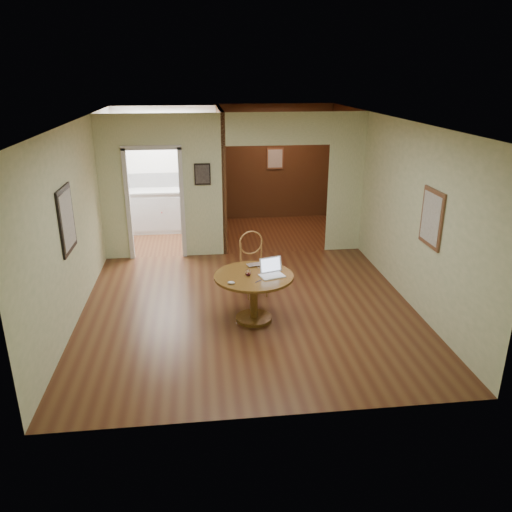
{
  "coord_description": "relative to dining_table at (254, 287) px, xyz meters",
  "views": [
    {
      "loc": [
        -0.69,
        -6.76,
        3.39
      ],
      "look_at": [
        0.09,
        -0.2,
        0.94
      ],
      "focal_mm": 35.0,
      "sensor_mm": 36.0,
      "label": 1
    }
  ],
  "objects": [
    {
      "name": "wine_glass",
      "position": [
        -0.08,
        -0.02,
        0.23
      ],
      "size": [
        0.08,
        0.08,
        0.09
      ],
      "primitive_type": null,
      "color": "white",
      "rests_on": "dining_table"
    },
    {
      "name": "open_laptop",
      "position": [
        0.25,
        -0.02,
        0.24
      ],
      "size": [
        0.38,
        0.37,
        0.23
      ],
      "rotation": [
        0.0,
        0.0,
        0.29
      ],
      "color": "silver",
      "rests_on": "dining_table"
    },
    {
      "name": "room_shell",
      "position": [
        -0.51,
        3.42,
        0.77
      ],
      "size": [
        5.2,
        7.5,
        5.0
      ],
      "color": "white",
      "rests_on": "ground"
    },
    {
      "name": "pen",
      "position": [
        0.04,
        -0.23,
        0.19
      ],
      "size": [
        0.1,
        0.09,
        0.01
      ],
      "primitive_type": "cylinder",
      "rotation": [
        0.0,
        1.57,
        0.74
      ],
      "color": "navy",
      "rests_on": "dining_table"
    },
    {
      "name": "grocery_bag",
      "position": [
        -0.9,
        4.52,
        0.56
      ],
      "size": [
        0.35,
        0.33,
        0.28
      ],
      "primitive_type": "ellipsoid",
      "rotation": [
        0.0,
        0.0,
        0.35
      ],
      "color": "beige",
      "rests_on": "kitchen_cabinet"
    },
    {
      "name": "closed_laptop",
      "position": [
        0.12,
        0.32,
        0.2
      ],
      "size": [
        0.38,
        0.29,
        0.03
      ],
      "primitive_type": "imported",
      "rotation": [
        0.0,
        0.0,
        0.26
      ],
      "color": "#B0B0B4",
      "rests_on": "dining_table"
    },
    {
      "name": "kitchen_cabinet",
      "position": [
        -1.39,
        4.52,
        -0.05
      ],
      "size": [
        2.06,
        0.6,
        0.94
      ],
      "color": "silver",
      "rests_on": "ground"
    },
    {
      "name": "floor",
      "position": [
        -0.04,
        0.32,
        -0.52
      ],
      "size": [
        5.0,
        5.0,
        0.0
      ],
      "primitive_type": "plane",
      "color": "#4A2515",
      "rests_on": "ground"
    },
    {
      "name": "chair",
      "position": [
        0.09,
        0.93,
        0.05
      ],
      "size": [
        0.52,
        0.52,
        1.03
      ],
      "rotation": [
        0.0,
        0.0,
        0.22
      ],
      "color": "brown",
      "rests_on": "ground"
    },
    {
      "name": "mouse",
      "position": [
        -0.34,
        -0.29,
        0.2
      ],
      "size": [
        0.11,
        0.08,
        0.04
      ],
      "primitive_type": "ellipsoid",
      "rotation": [
        0.0,
        0.0,
        -0.23
      ],
      "color": "silver",
      "rests_on": "dining_table"
    },
    {
      "name": "dining_table",
      "position": [
        0.0,
        0.0,
        0.0
      ],
      "size": [
        1.12,
        1.12,
        0.7
      ],
      "rotation": [
        0.0,
        0.0,
        -0.12
      ],
      "color": "brown",
      "rests_on": "ground"
    }
  ]
}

